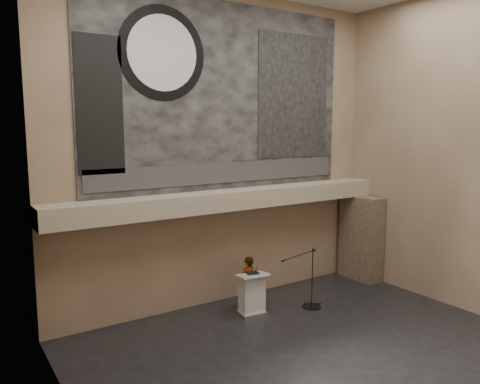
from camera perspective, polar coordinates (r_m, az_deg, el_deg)
floor at (r=10.89m, az=9.82°, el=-19.00°), size 10.00×10.00×0.00m
wall_back at (r=12.91m, az=-1.96°, el=5.04°), size 10.00×0.02×8.50m
wall_left at (r=7.25m, az=-19.53°, el=2.18°), size 0.02×8.00×8.50m
wall_right at (r=13.67m, az=25.83°, el=4.40°), size 0.02×8.00×8.50m
soffit at (r=12.71m, az=-0.99°, el=-0.90°), size 10.00×0.80×0.50m
sprinkler_left at (r=11.95m, az=-7.36°, el=-2.91°), size 0.04×0.04×0.06m
sprinkler_right at (r=13.81m, az=5.80°, el=-1.40°), size 0.04×0.04×0.06m
banner at (r=12.89m, az=-1.92°, el=11.48°), size 8.00×0.05×5.00m
banner_text_strip at (r=12.90m, az=-1.78°, el=2.36°), size 7.76×0.02×0.55m
banner_clock_rim at (r=12.12m, az=-9.43°, el=16.35°), size 2.30×0.02×2.30m
banner_clock_face at (r=12.10m, az=-9.39°, el=16.36°), size 1.84×0.02×1.84m
banner_building_print at (r=14.26m, az=6.59°, el=11.51°), size 2.60×0.02×3.60m
banner_brick_print at (r=11.44m, az=-16.73°, el=10.07°), size 1.10×0.02×3.20m
stone_pier at (r=15.66m, az=14.54°, el=-5.41°), size 0.60×1.40×2.70m
lectern at (r=12.57m, az=1.45°, el=-12.33°), size 0.83×0.63×1.14m
binder at (r=12.38m, az=1.55°, el=-9.88°), size 0.39×0.34×0.04m
papers at (r=12.33m, az=1.29°, el=-10.04°), size 0.24×0.31×0.00m
speaker_person at (r=12.90m, az=0.94°, el=-10.97°), size 0.59×0.44×1.45m
mic_stand at (r=13.23m, az=8.61°, el=-12.67°), size 1.59×0.60×1.67m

